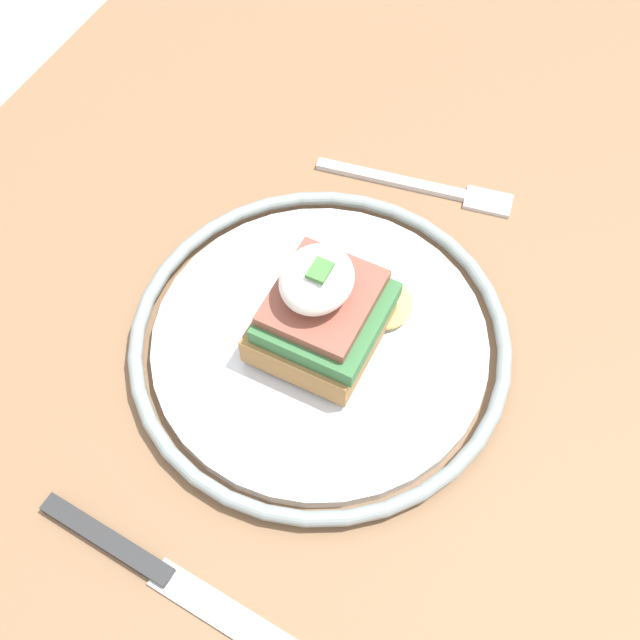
# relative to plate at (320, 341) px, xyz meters

# --- Properties ---
(ground_plane) EXTENTS (6.00, 6.00, 0.00)m
(ground_plane) POSITION_rel_plate_xyz_m (0.03, 0.02, -0.76)
(ground_plane) COLOR #B2ADA3
(dining_table) EXTENTS (1.14, 0.73, 0.76)m
(dining_table) POSITION_rel_plate_xyz_m (0.03, 0.02, -0.12)
(dining_table) COLOR #846042
(dining_table) RESTS_ON ground_plane
(plate) EXTENTS (0.26, 0.26, 0.02)m
(plate) POSITION_rel_plate_xyz_m (0.00, 0.00, 0.00)
(plate) COLOR silver
(plate) RESTS_ON dining_table
(sandwich) EXTENTS (0.10, 0.09, 0.08)m
(sandwich) POSITION_rel_plate_xyz_m (-0.00, 0.00, 0.04)
(sandwich) COLOR #9E703D
(sandwich) RESTS_ON plate
(fork) EXTENTS (0.04, 0.16, 0.00)m
(fork) POSITION_rel_plate_xyz_m (-0.16, 0.01, -0.01)
(fork) COLOR silver
(fork) RESTS_ON dining_table
(knife) EXTENTS (0.03, 0.20, 0.01)m
(knife) POSITION_rel_plate_xyz_m (0.18, -0.02, -0.01)
(knife) COLOR #2D2D2D
(knife) RESTS_ON dining_table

